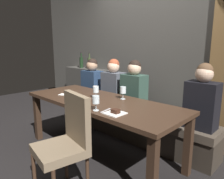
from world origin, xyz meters
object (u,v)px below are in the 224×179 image
Objects in this scene: dining_table at (100,107)px; espresso_cup at (75,98)px; banquette_bench at (134,124)px; dessert_plate at (115,112)px; wine_glass_near_right at (96,100)px; fork_on_table at (106,110)px; diner_far_end at (134,87)px; diner_near_end at (202,98)px; wine_bottle_dark_red at (81,62)px; wine_bottle_pale_label at (90,63)px; wine_glass_far_left at (96,90)px; chair_near_side at (67,138)px; diner_bearded at (113,83)px; wine_glass_near_left at (123,91)px; diner_redhead at (92,80)px.

espresso_cup is at bearing -139.44° from dining_table.
banquette_bench is 13.16× the size of dessert_plate.
fork_on_table is at bearing 40.17° from wine_glass_near_right.
diner_far_end is (-0.02, 0.71, 0.16)m from dining_table.
wine_bottle_dark_red reaches higher than diner_near_end.
banquette_bench is (0.00, 0.70, -0.42)m from dining_table.
wine_bottle_pale_label is (0.28, -0.01, 0.00)m from wine_bottle_dark_red.
wine_glass_far_left reaches higher than banquette_bench.
chair_near_side reaches higher than fork_on_table.
dessert_plate is at bearing -45.68° from diner_bearded.
wine_glass_near_right reaches higher than espresso_cup.
fork_on_table is (0.08, 0.07, -0.11)m from wine_glass_near_right.
dining_table is 1.80m from wine_bottle_pale_label.
wine_bottle_dark_red is 2.58m from dessert_plate.
wine_bottle_pale_label is at bearing 141.52° from wine_glass_near_right.
wine_bottle_dark_red is (-1.70, 1.04, 0.42)m from dining_table.
chair_near_side is at bearing -113.39° from dessert_plate.
wine_bottle_pale_label is 2.22m from fork_on_table.
wine_glass_near_right is at bearing -74.48° from banquette_bench.
diner_far_end is 1.73m from wine_bottle_dark_red.
fork_on_table is (-0.64, -0.95, -0.08)m from diner_near_end.
wine_bottle_dark_red reaches higher than dining_table.
wine_glass_far_left is (1.31, -1.00, -0.21)m from wine_bottle_pale_label.
diner_far_end is at bearing 179.01° from diner_near_end.
wine_glass_near_left is at bearing -23.01° from wine_bottle_dark_red.
wine_glass_near_left is 0.55m from fork_on_table.
wine_glass_near_left is 1.00× the size of wine_glass_near_right.
diner_bearded is at bearing 177.59° from diner_far_end.
dessert_plate is at bearing -25.32° from wine_glass_far_left.
diner_redhead reaches higher than wine_glass_far_left.
diner_far_end reaches higher than banquette_bench.
wine_glass_near_right is 0.86× the size of dessert_plate.
wine_bottle_pale_label reaches higher than diner_near_end.
banquette_bench is 1.08m from espresso_cup.
wine_glass_near_right is (0.75, -1.06, 0.04)m from diner_bearded.
chair_near_side is at bearing -77.15° from diner_far_end.
diner_redhead reaches higher than banquette_bench.
diner_bearded reaches higher than dining_table.
banquette_bench is 1.17m from diner_near_end.
banquette_bench is 1.15m from fork_on_table.
diner_far_end is at bearing -2.41° from diner_bearded.
dining_table is 12.94× the size of fork_on_table.
wine_bottle_dark_red reaches higher than banquette_bench.
espresso_cup is at bearing 164.97° from fork_on_table.
fork_on_table is at bearing -69.25° from banquette_bench.
diner_redhead reaches higher than dessert_plate.
chair_near_side is 3.01× the size of wine_bottle_pale_label.
wine_glass_near_left is at bearing 123.47° from dessert_plate.
wine_glass_far_left is at bearing 138.74° from fork_on_table.
diner_bearded is 0.99× the size of diner_far_end.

